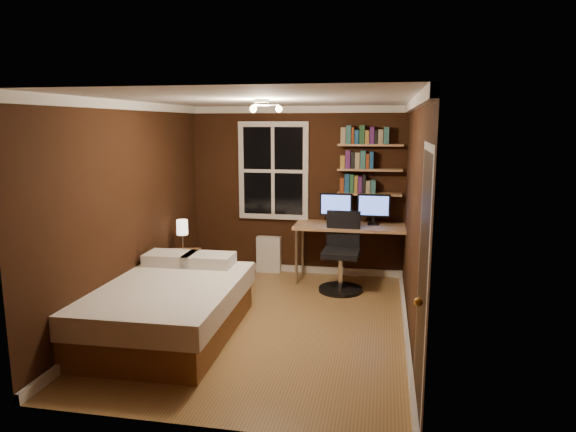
% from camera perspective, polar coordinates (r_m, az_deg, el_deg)
% --- Properties ---
extents(floor, '(4.20, 4.20, 0.00)m').
position_cam_1_polar(floor, '(6.02, -2.49, -11.71)').
color(floor, brown).
rests_on(floor, ground).
extents(wall_back, '(3.20, 0.04, 2.50)m').
position_cam_1_polar(wall_back, '(7.71, 0.98, 2.79)').
color(wall_back, black).
rests_on(wall_back, ground).
extents(wall_left, '(0.04, 4.20, 2.50)m').
position_cam_1_polar(wall_left, '(6.23, -17.06, 0.56)').
color(wall_left, black).
rests_on(wall_left, ground).
extents(wall_right, '(0.04, 4.20, 2.50)m').
position_cam_1_polar(wall_right, '(5.53, 13.76, -0.46)').
color(wall_right, black).
rests_on(wall_right, ground).
extents(ceiling, '(3.20, 4.20, 0.02)m').
position_cam_1_polar(ceiling, '(5.59, -2.69, 12.80)').
color(ceiling, white).
rests_on(ceiling, wall_back).
extents(window, '(1.06, 0.06, 1.46)m').
position_cam_1_polar(window, '(7.71, -1.63, 5.03)').
color(window, silver).
rests_on(window, wall_back).
extents(door, '(0.03, 0.82, 2.05)m').
position_cam_1_polar(door, '(4.08, 14.60, -7.54)').
color(door, black).
rests_on(door, ground).
extents(door_knob, '(0.06, 0.06, 0.06)m').
position_cam_1_polar(door_knob, '(3.81, 14.28, -9.25)').
color(door_knob, gold).
rests_on(door_knob, door).
extents(ceiling_fixture, '(0.44, 0.44, 0.18)m').
position_cam_1_polar(ceiling_fixture, '(5.49, -2.93, 11.80)').
color(ceiling_fixture, beige).
rests_on(ceiling_fixture, ceiling).
extents(bookshelf_lower, '(0.92, 0.22, 0.03)m').
position_cam_1_polar(bookshelf_lower, '(7.48, 9.01, 2.44)').
color(bookshelf_lower, '#9D724C').
rests_on(bookshelf_lower, wall_back).
extents(books_row_lower, '(0.48, 0.16, 0.23)m').
position_cam_1_polar(books_row_lower, '(7.47, 9.04, 3.43)').
color(books_row_lower, maroon).
rests_on(books_row_lower, bookshelf_lower).
extents(bookshelf_middle, '(0.92, 0.22, 0.03)m').
position_cam_1_polar(bookshelf_middle, '(7.45, 9.08, 5.11)').
color(bookshelf_middle, '#9D724C').
rests_on(bookshelf_middle, wall_back).
extents(books_row_middle, '(0.42, 0.16, 0.23)m').
position_cam_1_polar(books_row_middle, '(7.44, 9.11, 6.10)').
color(books_row_middle, navy).
rests_on(books_row_middle, bookshelf_middle).
extents(bookshelf_upper, '(0.92, 0.22, 0.03)m').
position_cam_1_polar(bookshelf_upper, '(7.42, 9.16, 7.80)').
color(bookshelf_upper, '#9D724C').
rests_on(bookshelf_upper, wall_back).
extents(books_row_upper, '(0.60, 0.16, 0.23)m').
position_cam_1_polar(books_row_upper, '(7.42, 9.19, 8.80)').
color(books_row_upper, '#235232').
rests_on(books_row_upper, bookshelf_upper).
extents(bed, '(1.54, 2.11, 0.71)m').
position_cam_1_polar(bed, '(5.76, -13.40, -9.82)').
color(bed, brown).
rests_on(bed, ground).
extents(nightstand, '(0.52, 0.52, 0.54)m').
position_cam_1_polar(nightstand, '(7.17, -11.50, -5.99)').
color(nightstand, brown).
rests_on(nightstand, ground).
extents(bedside_lamp, '(0.15, 0.15, 0.44)m').
position_cam_1_polar(bedside_lamp, '(7.05, -11.64, -2.17)').
color(bedside_lamp, white).
rests_on(bedside_lamp, nightstand).
extents(radiator, '(0.37, 0.13, 0.55)m').
position_cam_1_polar(radiator, '(7.87, -2.14, -4.29)').
color(radiator, silver).
rests_on(radiator, ground).
extents(desk, '(1.74, 0.65, 0.83)m').
position_cam_1_polar(desk, '(7.35, 7.58, -1.48)').
color(desk, '#9D724C').
rests_on(desk, ground).
extents(monitor_left, '(0.46, 0.12, 0.44)m').
position_cam_1_polar(monitor_left, '(7.40, 5.33, 0.85)').
color(monitor_left, black).
rests_on(monitor_left, desk).
extents(monitor_right, '(0.46, 0.12, 0.44)m').
position_cam_1_polar(monitor_right, '(7.37, 9.49, 0.72)').
color(monitor_right, black).
rests_on(monitor_right, desk).
extents(desk_lamp, '(0.14, 0.32, 0.44)m').
position_cam_1_polar(desk_lamp, '(7.15, 13.99, 0.26)').
color(desk_lamp, silver).
rests_on(desk_lamp, desk).
extents(office_chair, '(0.59, 0.59, 1.07)m').
position_cam_1_polar(office_chair, '(7.02, 5.95, -4.93)').
color(office_chair, black).
rests_on(office_chair, ground).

